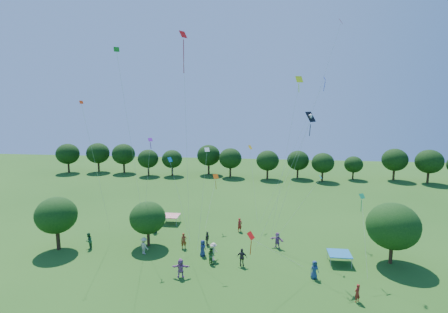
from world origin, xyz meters
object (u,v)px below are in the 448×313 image
pirate_kite (309,120)px  tent_red_stripe (171,216)px  near_tree_west (56,215)px  near_tree_north (148,218)px  tent_blue (339,254)px  red_high_kite (184,76)px  near_tree_east (393,226)px

pirate_kite → tent_red_stripe: bearing=152.6°
near_tree_west → pirate_kite: bearing=2.2°
near_tree_north → tent_red_stripe: near_tree_north is taller
tent_blue → near_tree_north: bearing=174.8°
tent_red_stripe → near_tree_west: bearing=-136.2°
tent_blue → red_high_kite: size_ratio=0.10×
near_tree_north → red_high_kite: red_high_kite is taller
tent_blue → red_high_kite: (-15.21, -1.79, 17.48)m
near_tree_east → near_tree_north: bearing=177.3°
near_tree_east → red_high_kite: red_high_kite is taller
near_tree_north → red_high_kite: 16.55m
near_tree_west → near_tree_north: (9.55, 2.18, -0.63)m
tent_blue → pirate_kite: pirate_kite is taller
near_tree_west → near_tree_east: (35.29, 0.98, 0.01)m
near_tree_west → near_tree_east: 35.30m
tent_red_stripe → tent_blue: (20.06, -9.36, 0.00)m
tent_red_stripe → red_high_kite: 21.29m
near_tree_east → tent_blue: near_tree_east is taller
near_tree_west → pirate_kite: size_ratio=0.43×
near_tree_north → near_tree_east: (25.74, -1.20, 0.63)m
near_tree_east → tent_red_stripe: bearing=161.0°
pirate_kite → red_high_kite: bearing=-168.0°
near_tree_west → red_high_kite: bearing=-5.7°
near_tree_east → red_high_kite: size_ratio=0.29×
tent_blue → red_high_kite: bearing=-173.3°
tent_blue → pirate_kite: bearing=168.1°
near_tree_east → red_high_kite: 25.18m
near_tree_north → tent_blue: 20.78m
near_tree_east → pirate_kite: 13.52m
tent_red_stripe → pirate_kite: pirate_kite is taller
tent_red_stripe → red_high_kite: (4.85, -11.15, 17.48)m
near_tree_west → near_tree_north: bearing=12.8°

